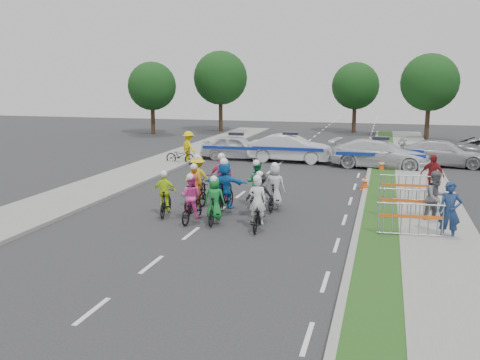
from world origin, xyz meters
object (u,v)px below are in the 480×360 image
(barrier_0, at_px, (410,221))
(spectator_1, at_px, (436,198))
(spectator_0, at_px, (450,211))
(tree_1, at_px, (430,82))
(rider_5, at_px, (225,190))
(rider_10, at_px, (198,183))
(rider_2, at_px, (191,204))
(cone_0, at_px, (365,183))
(tree_3, at_px, (220,78))
(civilian_sedan, at_px, (444,153))
(barrier_2, at_px, (405,189))
(rider_1, at_px, (215,205))
(rider_0, at_px, (258,211))
(police_car_2, at_px, (380,154))
(tree_0, at_px, (152,86))
(rider_3, at_px, (165,198))
(barrier_1, at_px, (408,205))
(police_car_0, at_px, (236,147))
(rider_7, at_px, (275,191))
(rider_4, at_px, (260,200))
(spectator_2, at_px, (432,175))
(rider_6, at_px, (195,195))
(cone_1, at_px, (382,165))
(marshal_hiviz, at_px, (189,147))
(police_car_1, at_px, (290,148))
(tree_4, at_px, (355,86))
(rider_8, at_px, (257,189))
(rider_9, at_px, (222,183))
(parked_bike, at_px, (180,156))

(barrier_0, bearing_deg, spectator_1, 66.76)
(spectator_0, relative_size, tree_1, 0.27)
(rider_5, bearing_deg, rider_10, -42.39)
(rider_2, xyz_separation_m, cone_0, (5.53, 7.04, -0.30))
(spectator_0, height_order, tree_3, tree_3)
(civilian_sedan, xyz_separation_m, cone_0, (-3.99, -7.97, -0.37))
(barrier_2, height_order, tree_3, tree_3)
(rider_1, bearing_deg, rider_0, 167.79)
(rider_0, distance_m, police_car_2, 14.10)
(tree_0, bearing_deg, rider_3, -64.73)
(rider_1, xyz_separation_m, barrier_1, (6.33, 2.14, -0.10))
(tree_3, bearing_deg, police_car_0, -69.51)
(rider_7, distance_m, tree_0, 29.20)
(rider_7, bearing_deg, civilian_sedan, -116.29)
(barrier_0, height_order, tree_1, tree_1)
(police_car_2, distance_m, civilian_sedan, 3.83)
(rider_3, xyz_separation_m, rider_4, (3.37, 0.45, 0.03))
(rider_7, relative_size, tree_0, 0.29)
(police_car_0, relative_size, barrier_1, 2.14)
(rider_1, xyz_separation_m, spectator_0, (7.46, 0.08, 0.25))
(rider_0, relative_size, cone_0, 2.63)
(spectator_2, relative_size, barrier_0, 0.88)
(rider_5, xyz_separation_m, barrier_0, (6.46, -1.70, -0.29))
(barrier_0, bearing_deg, tree_0, 127.72)
(rider_6, distance_m, cone_1, 12.40)
(marshal_hiviz, height_order, barrier_0, marshal_hiviz)
(rider_6, distance_m, tree_0, 28.47)
(spectator_1, bearing_deg, rider_0, 166.79)
(police_car_1, distance_m, barrier_0, 15.66)
(spectator_0, bearing_deg, police_car_1, 118.97)
(police_car_0, height_order, tree_4, tree_4)
(spectator_1, distance_m, tree_3, 33.37)
(rider_8, xyz_separation_m, tree_3, (-10.17, 27.95, 4.20))
(rider_5, height_order, barrier_0, rider_5)
(rider_4, height_order, rider_6, rider_6)
(spectator_2, xyz_separation_m, tree_1, (1.20, 22.08, 3.65))
(spectator_2, relative_size, tree_4, 0.28)
(barrier_0, bearing_deg, rider_9, 155.42)
(tree_4, bearing_deg, spectator_0, -81.57)
(rider_1, height_order, tree_3, tree_3)
(rider_8, bearing_deg, barrier_0, 151.68)
(rider_7, xyz_separation_m, spectator_1, (5.65, -0.47, 0.20))
(civilian_sedan, bearing_deg, parked_bike, 110.67)
(spectator_1, distance_m, barrier_0, 2.29)
(spectator_2, bearing_deg, barrier_2, -93.49)
(rider_3, bearing_deg, barrier_1, -178.96)
(parked_bike, bearing_deg, rider_2, -151.76)
(rider_8, distance_m, tree_1, 27.38)
(police_car_0, height_order, barrier_2, police_car_0)
(rider_7, height_order, barrier_0, rider_7)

